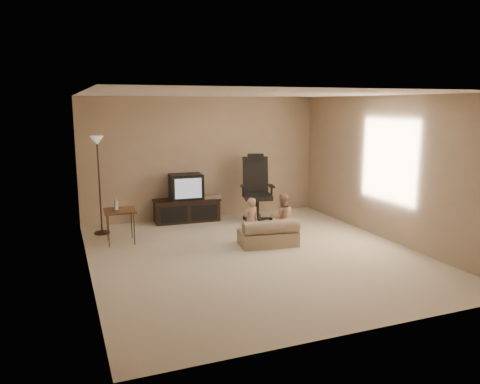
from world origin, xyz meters
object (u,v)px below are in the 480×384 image
at_px(child_sofa, 269,235).
at_px(toddler_left, 251,221).
at_px(tv_stand, 187,202).
at_px(floor_lamp, 98,163).
at_px(office_chair, 257,197).
at_px(toddler_right, 282,218).
at_px(side_table, 119,211).

xyz_separation_m(child_sofa, toddler_left, (-0.26, 0.18, 0.22)).
relative_size(tv_stand, toddler_left, 1.69).
relative_size(tv_stand, floor_lamp, 0.77).
xyz_separation_m(floor_lamp, child_sofa, (2.55, -1.81, -1.12)).
bearing_deg(office_chair, toddler_right, -83.67).
distance_m(office_chair, side_table, 2.86).
height_order(side_table, floor_lamp, floor_lamp).
relative_size(side_table, child_sofa, 0.77).
bearing_deg(side_table, toddler_right, -20.24).
bearing_deg(floor_lamp, side_table, -70.72).
bearing_deg(floor_lamp, child_sofa, -35.37).
xyz_separation_m(tv_stand, toddler_right, (1.15, -2.00, 0.02)).
height_order(side_table, child_sofa, side_table).
xyz_separation_m(tv_stand, floor_lamp, (-1.71, -0.33, 0.91)).
xyz_separation_m(toddler_left, toddler_right, (0.57, -0.04, 0.02)).
bearing_deg(office_chair, tv_stand, 174.20).
xyz_separation_m(side_table, toddler_right, (2.61, -0.96, -0.13)).
distance_m(tv_stand, toddler_right, 2.31).
distance_m(child_sofa, toddler_right, 0.41).
relative_size(floor_lamp, toddler_right, 2.11).
bearing_deg(child_sofa, tv_stand, 119.51).
relative_size(tv_stand, office_chair, 1.01).
bearing_deg(tv_stand, side_table, -140.95).
relative_size(office_chair, toddler_right, 1.60).
bearing_deg(child_sofa, office_chair, 81.49).
height_order(office_chair, toddler_left, office_chair).
bearing_deg(toddler_left, office_chair, -125.30).
relative_size(child_sofa, toddler_right, 1.20).
xyz_separation_m(office_chair, toddler_left, (-0.76, -1.50, -0.08)).
bearing_deg(office_chair, child_sofa, -93.34).
distance_m(side_table, floor_lamp, 1.06).
xyz_separation_m(floor_lamp, toddler_right, (2.86, -1.67, -0.88)).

